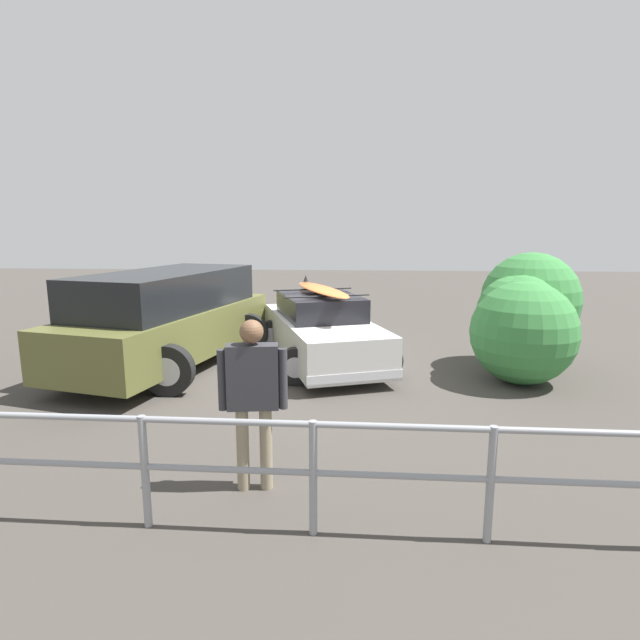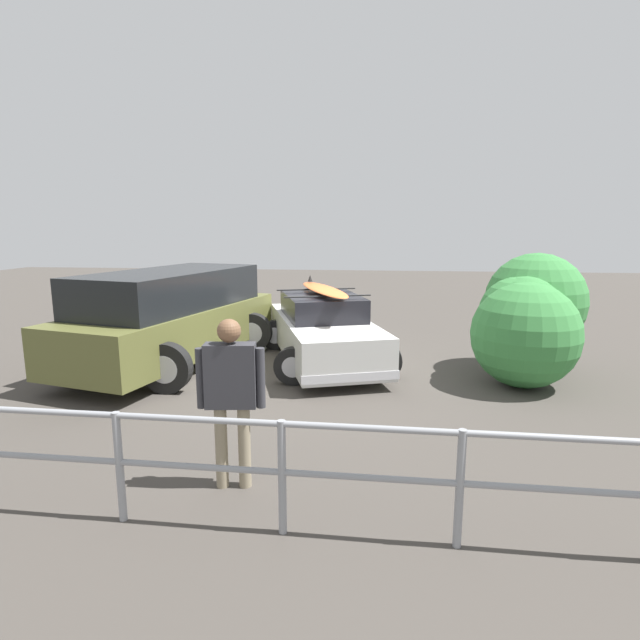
# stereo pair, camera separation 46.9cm
# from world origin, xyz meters

# --- Properties ---
(ground_plane) EXTENTS (44.00, 44.00, 0.02)m
(ground_plane) POSITION_xyz_m (0.00, 0.00, -0.01)
(ground_plane) COLOR #423D38
(ground_plane) RESTS_ON ground
(parking_stripe) EXTENTS (0.12, 4.08, 0.00)m
(parking_stripe) POSITION_xyz_m (1.29, -0.63, 0.00)
(parking_stripe) COLOR silver
(parking_stripe) RESTS_ON ground
(sedan_car) EXTENTS (2.94, 4.36, 1.60)m
(sedan_car) POSITION_xyz_m (-0.12, -0.66, 0.64)
(sedan_car) COLOR silver
(sedan_car) RESTS_ON ground
(suv_car) EXTENTS (3.30, 5.21, 1.80)m
(suv_car) POSITION_xyz_m (2.71, -0.19, 0.94)
(suv_car) COLOR brown
(suv_car) RESTS_ON ground
(person_bystander) EXTENTS (0.67, 0.26, 1.73)m
(person_bystander) POSITION_xyz_m (0.25, 4.19, 1.04)
(person_bystander) COLOR gray
(person_bystander) RESTS_ON ground
(railing_fence) EXTENTS (8.83, 0.18, 1.02)m
(railing_fence) POSITION_xyz_m (1.07, 4.89, 0.67)
(railing_fence) COLOR gray
(railing_fence) RESTS_ON ground
(bush_near_left) EXTENTS (2.14, 2.67, 2.16)m
(bush_near_left) POSITION_xyz_m (-3.69, 0.02, 1.03)
(bush_near_left) COLOR #4C3828
(bush_near_left) RESTS_ON ground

